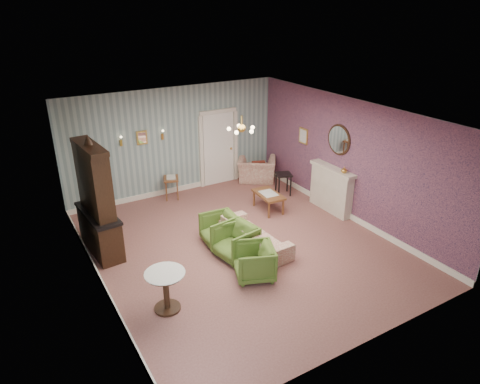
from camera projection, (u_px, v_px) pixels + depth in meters
floor at (241, 246)px, 9.53m from camera, size 7.00×7.00×0.00m
ceiling at (242, 116)px, 8.36m from camera, size 7.00×7.00×0.00m
wall_back at (175, 141)px, 11.70m from camera, size 6.00×0.00×6.00m
wall_front at (368, 268)px, 6.19m from camera, size 6.00×0.00×6.00m
wall_left at (93, 220)px, 7.55m from camera, size 0.00×7.00×7.00m
wall_right at (350, 160)px, 10.35m from camera, size 0.00×7.00×7.00m
wall_right_floral at (350, 160)px, 10.34m from camera, size 0.00×7.00×7.00m
door at (219, 147)px, 12.43m from camera, size 1.12×0.12×2.16m
olive_chair_a at (254, 260)px, 8.34m from camera, size 0.90×0.93×0.75m
olive_chair_b at (235, 240)px, 9.00m from camera, size 0.82×0.86×0.78m
olive_chair_c at (220, 228)px, 9.52m from camera, size 0.73×0.77×0.74m
sofa_chintz at (253, 231)px, 9.38m from camera, size 0.68×1.96×0.75m
wingback_chair at (257, 166)px, 12.82m from camera, size 1.28×1.19×0.94m
dresser at (95, 197)px, 8.87m from camera, size 0.64×1.55×2.52m
fireplace at (331, 189)px, 10.95m from camera, size 0.30×1.40×1.16m
mantel_vase at (344, 170)px, 10.36m from camera, size 0.15×0.15×0.15m
oval_mirror at (339, 140)px, 10.48m from camera, size 0.04×0.76×0.84m
framed_print at (303, 136)px, 11.65m from camera, size 0.04×0.34×0.42m
coffee_table at (268, 202)px, 11.08m from camera, size 0.58×0.95×0.47m
side_table_black at (283, 184)px, 11.95m from camera, size 0.52×0.52×0.61m
pedestal_table at (166, 291)px, 7.46m from camera, size 0.80×0.80×0.76m
nesting_table at (172, 187)px, 11.74m from camera, size 0.53×0.59×0.64m
gilt_mirror_back at (142, 138)px, 11.15m from camera, size 0.28×0.06×0.36m
sconce_left at (121, 141)px, 10.88m from camera, size 0.16×0.12×0.30m
sconce_right at (163, 135)px, 11.39m from camera, size 0.16×0.12×0.30m
chandelier at (242, 129)px, 8.47m from camera, size 0.56×0.56×0.36m
burgundy_cushion at (258, 167)px, 12.67m from camera, size 0.41×0.28×0.39m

